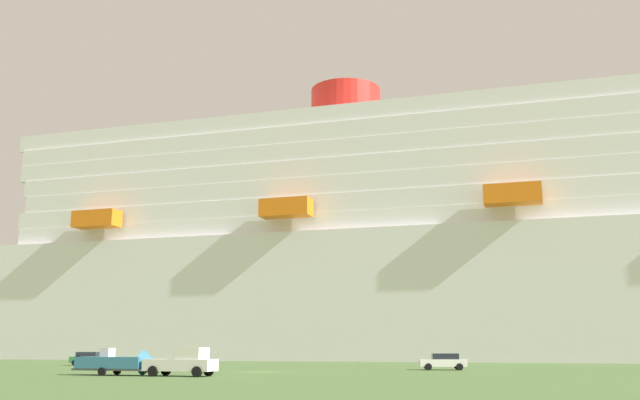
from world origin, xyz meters
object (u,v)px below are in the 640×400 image
Objects in this scene: small_boat_on_trailer at (121,363)px; parked_car_white_van at (444,361)px; pickup_truck at (183,363)px; parked_car_green_wagon at (90,358)px; cruise_ship at (510,254)px.

small_boat_on_trailer reaches higher than parked_car_white_van.
pickup_truck is 34.77m from parked_car_green_wagon.
parked_car_green_wagon is at bearing 127.45° from small_boat_on_trailer.
parked_car_white_van is (18.20, 19.68, -0.21)m from pickup_truck.
small_boat_on_trailer is 1.71× the size of parked_car_white_van.
parked_car_white_van and parked_car_green_wagon have the same top height.
pickup_truck is 1.19× the size of parked_car_white_van.
small_boat_on_trailer is (-30.60, -68.32, -16.20)m from cruise_ship.
pickup_truck is at bearing -110.10° from cruise_ship.
cruise_ship reaches higher than parked_car_white_van.
parked_car_green_wagon is at bearing 173.13° from parked_car_white_van.
parked_car_green_wagon is at bearing 134.47° from pickup_truck.
small_boat_on_trailer is at bearing -114.13° from cruise_ship.
pickup_truck reaches higher than parked_car_green_wagon.
parked_car_white_van is 1.02× the size of parked_car_green_wagon.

